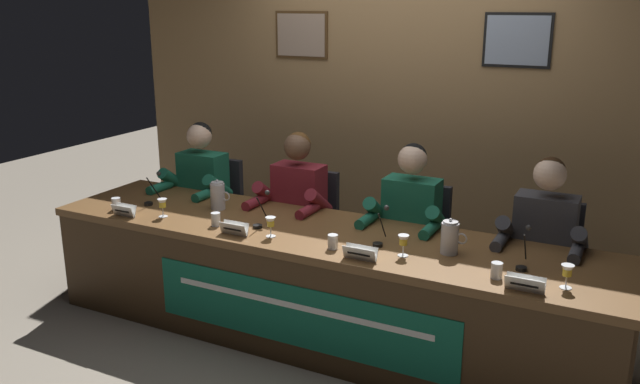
# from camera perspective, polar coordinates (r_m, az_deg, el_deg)

# --- Properties ---
(ground_plane) EXTENTS (12.00, 12.00, 0.00)m
(ground_plane) POSITION_cam_1_polar(r_m,az_deg,el_deg) (4.40, 0.00, -12.24)
(ground_plane) COLOR gray
(wall_back_panelled) EXTENTS (4.89, 0.14, 2.60)m
(wall_back_panelled) POSITION_cam_1_polar(r_m,az_deg,el_deg) (5.23, 7.13, 7.35)
(wall_back_panelled) COLOR #937047
(wall_back_panelled) RESTS_ON ground_plane
(conference_table) EXTENTS (3.69, 0.87, 0.72)m
(conference_table) POSITION_cam_1_polar(r_m,az_deg,el_deg) (4.09, -0.72, -6.68)
(conference_table) COLOR brown
(conference_table) RESTS_ON ground_plane
(chair_far_left) EXTENTS (0.44, 0.45, 0.90)m
(chair_far_left) POSITION_cam_1_polar(r_m,az_deg,el_deg) (5.33, -9.20, -2.17)
(chair_far_left) COLOR black
(chair_far_left) RESTS_ON ground_plane
(panelist_far_left) EXTENTS (0.51, 0.48, 1.22)m
(panelist_far_left) POSITION_cam_1_polar(r_m,az_deg,el_deg) (5.10, -10.65, 0.16)
(panelist_far_left) COLOR black
(panelist_far_left) RESTS_ON ground_plane
(nameplate_far_left) EXTENTS (0.17, 0.06, 0.08)m
(nameplate_far_left) POSITION_cam_1_polar(r_m,az_deg,el_deg) (4.55, -16.69, -1.54)
(nameplate_far_left) COLOR white
(nameplate_far_left) RESTS_ON conference_table
(juice_glass_far_left) EXTENTS (0.06, 0.06, 0.12)m
(juice_glass_far_left) POSITION_cam_1_polar(r_m,az_deg,el_deg) (4.46, -13.55, -1.06)
(juice_glass_far_left) COLOR white
(juice_glass_far_left) RESTS_ON conference_table
(water_cup_far_left) EXTENTS (0.06, 0.06, 0.08)m
(water_cup_far_left) POSITION_cam_1_polar(r_m,az_deg,el_deg) (4.71, -17.31, -1.05)
(water_cup_far_left) COLOR silver
(water_cup_far_left) RESTS_ON conference_table
(microphone_far_left) EXTENTS (0.06, 0.17, 0.22)m
(microphone_far_left) POSITION_cam_1_polar(r_m,az_deg,el_deg) (4.77, -14.41, -0.12)
(microphone_far_left) COLOR black
(microphone_far_left) RESTS_ON conference_table
(chair_center_left) EXTENTS (0.44, 0.45, 0.90)m
(chair_center_left) POSITION_cam_1_polar(r_m,az_deg,el_deg) (4.90, -1.14, -3.61)
(chair_center_left) COLOR black
(chair_center_left) RESTS_ON ground_plane
(panelist_center_left) EXTENTS (0.51, 0.48, 1.22)m
(panelist_center_left) POSITION_cam_1_polar(r_m,az_deg,el_deg) (4.65, -2.32, -1.15)
(panelist_center_left) COLOR black
(panelist_center_left) RESTS_ON ground_plane
(nameplate_center_left) EXTENTS (0.18, 0.06, 0.08)m
(nameplate_center_left) POSITION_cam_1_polar(r_m,az_deg,el_deg) (4.05, -7.49, -3.17)
(nameplate_center_left) COLOR white
(nameplate_center_left) RESTS_ON conference_table
(juice_glass_center_left) EXTENTS (0.06, 0.06, 0.12)m
(juice_glass_center_left) POSITION_cam_1_polar(r_m,az_deg,el_deg) (3.98, -4.32, -2.72)
(juice_glass_center_left) COLOR white
(juice_glass_center_left) RESTS_ON conference_table
(water_cup_center_left) EXTENTS (0.06, 0.06, 0.08)m
(water_cup_center_left) POSITION_cam_1_polar(r_m,az_deg,el_deg) (4.23, -9.05, -2.41)
(water_cup_center_left) COLOR silver
(water_cup_center_left) RESTS_ON conference_table
(microphone_center_left) EXTENTS (0.06, 0.17, 0.22)m
(microphone_center_left) POSITION_cam_1_polar(r_m,az_deg,el_deg) (4.18, -5.18, -1.99)
(microphone_center_left) COLOR black
(microphone_center_left) RESTS_ON conference_table
(chair_center_right) EXTENTS (0.44, 0.45, 0.90)m
(chair_center_right) POSITION_cam_1_polar(r_m,az_deg,el_deg) (4.59, 8.28, -5.20)
(chair_center_right) COLOR black
(chair_center_right) RESTS_ON ground_plane
(panelist_center_right) EXTENTS (0.51, 0.48, 1.22)m
(panelist_center_right) POSITION_cam_1_polar(r_m,az_deg,el_deg) (4.31, 7.56, -2.66)
(panelist_center_right) COLOR black
(panelist_center_right) RESTS_ON ground_plane
(nameplate_center_right) EXTENTS (0.19, 0.06, 0.08)m
(nameplate_center_right) POSITION_cam_1_polar(r_m,az_deg,el_deg) (3.64, 3.50, -5.33)
(nameplate_center_right) COLOR white
(nameplate_center_right) RESTS_ON conference_table
(juice_glass_center_right) EXTENTS (0.06, 0.06, 0.12)m
(juice_glass_center_right) POSITION_cam_1_polar(r_m,az_deg,el_deg) (3.70, 7.27, -4.30)
(juice_glass_center_right) COLOR white
(juice_glass_center_right) RESTS_ON conference_table
(water_cup_center_right) EXTENTS (0.06, 0.06, 0.08)m
(water_cup_center_right) POSITION_cam_1_polar(r_m,az_deg,el_deg) (3.79, 1.12, -4.41)
(water_cup_center_right) COLOR silver
(water_cup_center_right) RESTS_ON conference_table
(microphone_center_right) EXTENTS (0.06, 0.17, 0.22)m
(microphone_center_right) POSITION_cam_1_polar(r_m,az_deg,el_deg) (3.87, 5.30, -3.49)
(microphone_center_right) COLOR black
(microphone_center_right) RESTS_ON conference_table
(chair_far_right) EXTENTS (0.44, 0.45, 0.90)m
(chair_far_right) POSITION_cam_1_polar(r_m,az_deg,el_deg) (4.41, 18.80, -6.81)
(chair_far_right) COLOR black
(chair_far_right) RESTS_ON ground_plane
(panelist_far_right) EXTENTS (0.51, 0.48, 1.22)m
(panelist_far_right) POSITION_cam_1_polar(r_m,az_deg,el_deg) (4.13, 18.72, -4.27)
(panelist_far_right) COLOR black
(panelist_far_right) RESTS_ON ground_plane
(nameplate_far_right) EXTENTS (0.19, 0.06, 0.08)m
(nameplate_far_right) POSITION_cam_1_polar(r_m,az_deg,el_deg) (3.41, 17.40, -7.63)
(nameplate_far_right) COLOR white
(nameplate_far_right) RESTS_ON conference_table
(juice_glass_far_right) EXTENTS (0.06, 0.06, 0.12)m
(juice_glass_far_right) POSITION_cam_1_polar(r_m,az_deg,el_deg) (3.49, 20.71, -6.54)
(juice_glass_far_right) COLOR white
(juice_glass_far_right) RESTS_ON conference_table
(water_cup_far_right) EXTENTS (0.06, 0.06, 0.08)m
(water_cup_far_right) POSITION_cam_1_polar(r_m,az_deg,el_deg) (3.52, 15.11, -6.67)
(water_cup_far_right) COLOR silver
(water_cup_far_right) RESTS_ON conference_table
(microphone_far_right) EXTENTS (0.06, 0.17, 0.22)m
(microphone_far_right) POSITION_cam_1_polar(r_m,az_deg,el_deg) (3.68, 17.31, -5.22)
(microphone_far_right) COLOR black
(microphone_far_right) RESTS_ON conference_table
(water_pitcher_left_side) EXTENTS (0.15, 0.10, 0.21)m
(water_pitcher_left_side) POSITION_cam_1_polar(r_m,az_deg,el_deg) (4.55, -8.88, -0.31)
(water_pitcher_left_side) COLOR silver
(water_pitcher_left_side) RESTS_ON conference_table
(water_pitcher_right_side) EXTENTS (0.15, 0.10, 0.21)m
(water_pitcher_right_side) POSITION_cam_1_polar(r_m,az_deg,el_deg) (3.78, 11.24, -3.91)
(water_pitcher_right_side) COLOR silver
(water_pitcher_right_side) RESTS_ON conference_table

